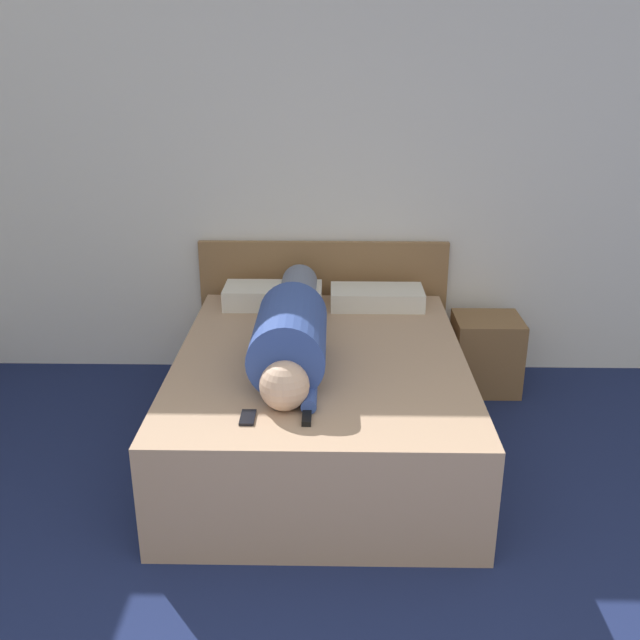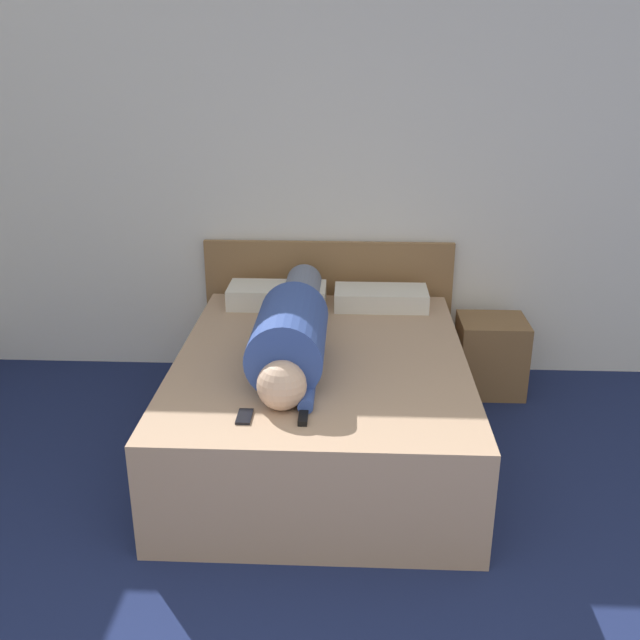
{
  "view_description": "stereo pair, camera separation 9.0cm",
  "coord_description": "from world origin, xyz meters",
  "px_view_note": "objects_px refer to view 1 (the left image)",
  "views": [
    {
      "loc": [
        0.07,
        -0.8,
        2.07
      ],
      "look_at": [
        0.01,
        2.47,
        0.81
      ],
      "focal_mm": 40.0,
      "sensor_mm": 36.0,
      "label": 1
    },
    {
      "loc": [
        0.16,
        -0.8,
        2.07
      ],
      "look_at": [
        0.01,
        2.47,
        0.81
      ],
      "focal_mm": 40.0,
      "sensor_mm": 36.0,
      "label": 2
    }
  ],
  "objects_px": {
    "pillow_second": "(377,297)",
    "cell_phone": "(248,417)",
    "bed": "(320,403)",
    "tv_remote": "(307,416)",
    "nightstand": "(486,354)",
    "person_lying": "(292,329)",
    "pillow_near_headboard": "(273,296)"
  },
  "relations": [
    {
      "from": "bed",
      "to": "person_lying",
      "type": "bearing_deg",
      "value": -168.42
    },
    {
      "from": "tv_remote",
      "to": "cell_phone",
      "type": "distance_m",
      "value": 0.26
    },
    {
      "from": "person_lying",
      "to": "pillow_second",
      "type": "distance_m",
      "value": 0.93
    },
    {
      "from": "nightstand",
      "to": "cell_phone",
      "type": "relative_size",
      "value": 3.71
    },
    {
      "from": "nightstand",
      "to": "pillow_near_headboard",
      "type": "height_order",
      "value": "pillow_near_headboard"
    },
    {
      "from": "nightstand",
      "to": "cell_phone",
      "type": "bearing_deg",
      "value": -132.58
    },
    {
      "from": "bed",
      "to": "cell_phone",
      "type": "xyz_separation_m",
      "value": [
        -0.3,
        -0.69,
        0.29
      ]
    },
    {
      "from": "nightstand",
      "to": "person_lying",
      "type": "bearing_deg",
      "value": -146.08
    },
    {
      "from": "person_lying",
      "to": "cell_phone",
      "type": "xyz_separation_m",
      "value": [
        -0.16,
        -0.66,
        -0.15
      ]
    },
    {
      "from": "bed",
      "to": "nightstand",
      "type": "height_order",
      "value": "bed"
    },
    {
      "from": "person_lying",
      "to": "pillow_near_headboard",
      "type": "xyz_separation_m",
      "value": [
        -0.16,
        0.79,
        -0.09
      ]
    },
    {
      "from": "nightstand",
      "to": "pillow_near_headboard",
      "type": "xyz_separation_m",
      "value": [
        -1.35,
        -0.01,
        0.39
      ]
    },
    {
      "from": "nightstand",
      "to": "tv_remote",
      "type": "bearing_deg",
      "value": -126.78
    },
    {
      "from": "tv_remote",
      "to": "bed",
      "type": "bearing_deg",
      "value": 86.08
    },
    {
      "from": "bed",
      "to": "pillow_near_headboard",
      "type": "relative_size",
      "value": 3.19
    },
    {
      "from": "bed",
      "to": "tv_remote",
      "type": "bearing_deg",
      "value": -93.92
    },
    {
      "from": "bed",
      "to": "cell_phone",
      "type": "bearing_deg",
      "value": -113.6
    },
    {
      "from": "nightstand",
      "to": "pillow_near_headboard",
      "type": "bearing_deg",
      "value": -179.44
    },
    {
      "from": "nightstand",
      "to": "person_lying",
      "type": "relative_size",
      "value": 0.3
    },
    {
      "from": "tv_remote",
      "to": "cell_phone",
      "type": "xyz_separation_m",
      "value": [
        -0.26,
        -0.01,
        -0.01
      ]
    },
    {
      "from": "pillow_near_headboard",
      "to": "tv_remote",
      "type": "height_order",
      "value": "pillow_near_headboard"
    },
    {
      "from": "bed",
      "to": "cell_phone",
      "type": "relative_size",
      "value": 14.73
    },
    {
      "from": "person_lying",
      "to": "pillow_near_headboard",
      "type": "relative_size",
      "value": 2.69
    },
    {
      "from": "pillow_second",
      "to": "bed",
      "type": "bearing_deg",
      "value": -113.93
    },
    {
      "from": "cell_phone",
      "to": "pillow_second",
      "type": "bearing_deg",
      "value": 66.22
    },
    {
      "from": "pillow_second",
      "to": "cell_phone",
      "type": "height_order",
      "value": "pillow_second"
    },
    {
      "from": "tv_remote",
      "to": "cell_phone",
      "type": "height_order",
      "value": "tv_remote"
    },
    {
      "from": "cell_phone",
      "to": "nightstand",
      "type": "bearing_deg",
      "value": 47.42
    },
    {
      "from": "nightstand",
      "to": "person_lying",
      "type": "height_order",
      "value": "person_lying"
    },
    {
      "from": "nightstand",
      "to": "cell_phone",
      "type": "xyz_separation_m",
      "value": [
        -1.34,
        -1.46,
        0.33
      ]
    },
    {
      "from": "pillow_second",
      "to": "tv_remote",
      "type": "bearing_deg",
      "value": -104.86
    },
    {
      "from": "bed",
      "to": "nightstand",
      "type": "xyz_separation_m",
      "value": [
        1.04,
        0.77,
        -0.04
      ]
    }
  ]
}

